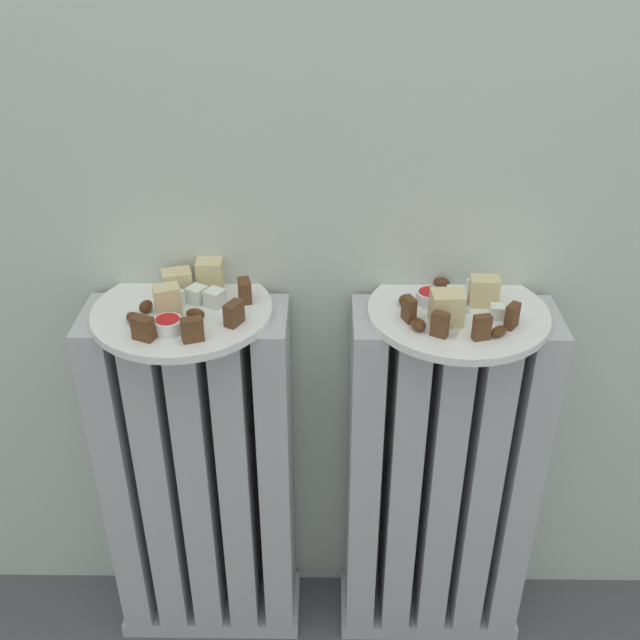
# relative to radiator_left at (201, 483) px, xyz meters

# --- Properties ---
(radiator_left) EXTENTS (0.33, 0.13, 0.67)m
(radiator_left) POSITION_rel_radiator_left_xyz_m (0.00, 0.00, 0.00)
(radiator_left) COLOR #B2B2B7
(radiator_left) RESTS_ON ground_plane
(radiator_right) EXTENTS (0.33, 0.13, 0.67)m
(radiator_right) POSITION_rel_radiator_left_xyz_m (0.41, 0.00, 0.00)
(radiator_right) COLOR #B2B2B7
(radiator_right) RESTS_ON ground_plane
(plate_left) EXTENTS (0.27, 0.27, 0.01)m
(plate_left) POSITION_rel_radiator_left_xyz_m (0.00, 0.00, 0.34)
(plate_left) COLOR white
(plate_left) RESTS_ON radiator_left
(plate_right) EXTENTS (0.27, 0.27, 0.01)m
(plate_right) POSITION_rel_radiator_left_xyz_m (0.41, 0.00, 0.34)
(plate_right) COLOR white
(plate_right) RESTS_ON radiator_right
(dark_cake_slice_left_0) EXTENTS (0.03, 0.03, 0.03)m
(dark_cake_slice_left_0) POSITION_rel_radiator_left_xyz_m (-0.04, -0.09, 0.37)
(dark_cake_slice_left_0) COLOR #56351E
(dark_cake_slice_left_0) RESTS_ON plate_left
(dark_cake_slice_left_1) EXTENTS (0.03, 0.03, 0.03)m
(dark_cake_slice_left_1) POSITION_rel_radiator_left_xyz_m (0.03, -0.09, 0.37)
(dark_cake_slice_left_1) COLOR #56351E
(dark_cake_slice_left_1) RESTS_ON plate_left
(dark_cake_slice_left_2) EXTENTS (0.03, 0.03, 0.03)m
(dark_cake_slice_left_2) POSITION_rel_radiator_left_xyz_m (0.08, -0.05, 0.37)
(dark_cake_slice_left_2) COLOR #56351E
(dark_cake_slice_left_2) RESTS_ON plate_left
(dark_cake_slice_left_3) EXTENTS (0.02, 0.03, 0.03)m
(dark_cake_slice_left_3) POSITION_rel_radiator_left_xyz_m (0.09, 0.02, 0.37)
(dark_cake_slice_left_3) COLOR #56351E
(dark_cake_slice_left_3) RESTS_ON plate_left
(marble_cake_slice_left_0) EXTENTS (0.04, 0.04, 0.05)m
(marble_cake_slice_left_0) POSITION_rel_radiator_left_xyz_m (-0.01, -0.03, 0.38)
(marble_cake_slice_left_0) COLOR beige
(marble_cake_slice_left_0) RESTS_ON plate_left
(marble_cake_slice_left_1) EXTENTS (0.04, 0.03, 0.05)m
(marble_cake_slice_left_1) POSITION_rel_radiator_left_xyz_m (0.03, 0.06, 0.37)
(marble_cake_slice_left_1) COLOR beige
(marble_cake_slice_left_1) RESTS_ON plate_left
(marble_cake_slice_left_2) EXTENTS (0.05, 0.04, 0.04)m
(marble_cake_slice_left_2) POSITION_rel_radiator_left_xyz_m (-0.01, 0.05, 0.37)
(marble_cake_slice_left_2) COLOR beige
(marble_cake_slice_left_2) RESTS_ON plate_left
(turkish_delight_left_0) EXTENTS (0.03, 0.03, 0.03)m
(turkish_delight_left_0) POSITION_rel_radiator_left_xyz_m (0.02, 0.02, 0.36)
(turkish_delight_left_0) COLOR white
(turkish_delight_left_0) RESTS_ON plate_left
(turkish_delight_left_1) EXTENTS (0.03, 0.03, 0.03)m
(turkish_delight_left_1) POSITION_rel_radiator_left_xyz_m (-0.01, 0.00, 0.36)
(turkish_delight_left_1) COLOR white
(turkish_delight_left_1) RESTS_ON plate_left
(turkish_delight_left_2) EXTENTS (0.03, 0.03, 0.03)m
(turkish_delight_left_2) POSITION_rel_radiator_left_xyz_m (0.05, 0.01, 0.36)
(turkish_delight_left_2) COLOR white
(turkish_delight_left_2) RESTS_ON plate_left
(medjool_date_left_0) EXTENTS (0.03, 0.03, 0.02)m
(medjool_date_left_0) POSITION_rel_radiator_left_xyz_m (-0.05, -0.01, 0.36)
(medjool_date_left_0) COLOR #4C2814
(medjool_date_left_0) RESTS_ON plate_left
(medjool_date_left_1) EXTENTS (0.03, 0.02, 0.02)m
(medjool_date_left_1) POSITION_rel_radiator_left_xyz_m (0.03, -0.06, 0.36)
(medjool_date_left_1) COLOR #4C2814
(medjool_date_left_1) RESTS_ON plate_left
(medjool_date_left_2) EXTENTS (0.03, 0.02, 0.02)m
(medjool_date_left_2) POSITION_rel_radiator_left_xyz_m (0.03, -0.03, 0.36)
(medjool_date_left_2) COLOR #4C2814
(medjool_date_left_2) RESTS_ON plate_left
(medjool_date_left_3) EXTENTS (0.03, 0.03, 0.02)m
(medjool_date_left_3) POSITION_rel_radiator_left_xyz_m (-0.06, -0.05, 0.36)
(medjool_date_left_3) COLOR #4C2814
(medjool_date_left_3) RESTS_ON plate_left
(jam_bowl_left) EXTENTS (0.04, 0.04, 0.02)m
(jam_bowl_left) POSITION_rel_radiator_left_xyz_m (-0.01, -0.07, 0.36)
(jam_bowl_left) COLOR white
(jam_bowl_left) RESTS_ON plate_left
(dark_cake_slice_right_0) EXTENTS (0.02, 0.03, 0.04)m
(dark_cake_slice_right_0) POSITION_rel_radiator_left_xyz_m (0.33, -0.03, 0.37)
(dark_cake_slice_right_0) COLOR #56351E
(dark_cake_slice_right_0) RESTS_ON plate_right
(dark_cake_slice_right_1) EXTENTS (0.03, 0.02, 0.04)m
(dark_cake_slice_right_1) POSITION_rel_radiator_left_xyz_m (0.37, -0.07, 0.37)
(dark_cake_slice_right_1) COLOR #56351E
(dark_cake_slice_right_1) RESTS_ON plate_right
(dark_cake_slice_right_2) EXTENTS (0.03, 0.02, 0.04)m
(dark_cake_slice_right_2) POSITION_rel_radiator_left_xyz_m (0.43, -0.08, 0.37)
(dark_cake_slice_right_2) COLOR #56351E
(dark_cake_slice_right_2) RESTS_ON plate_right
(dark_cake_slice_right_3) EXTENTS (0.02, 0.03, 0.04)m
(dark_cake_slice_right_3) POSITION_rel_radiator_left_xyz_m (0.48, -0.05, 0.37)
(dark_cake_slice_right_3) COLOR #56351E
(dark_cake_slice_right_3) RESTS_ON plate_right
(marble_cake_slice_right_0) EXTENTS (0.05, 0.03, 0.04)m
(marble_cake_slice_right_0) POSITION_rel_radiator_left_xyz_m (0.45, 0.02, 0.37)
(marble_cake_slice_right_0) COLOR beige
(marble_cake_slice_right_0) RESTS_ON plate_right
(marble_cake_slice_right_1) EXTENTS (0.05, 0.04, 0.05)m
(marble_cake_slice_right_1) POSITION_rel_radiator_left_xyz_m (0.39, -0.04, 0.37)
(marble_cake_slice_right_1) COLOR beige
(marble_cake_slice_right_1) RESTS_ON plate_right
(turkish_delight_right_0) EXTENTS (0.03, 0.03, 0.02)m
(turkish_delight_right_0) POSITION_rel_radiator_left_xyz_m (0.44, 0.06, 0.36)
(turkish_delight_right_0) COLOR white
(turkish_delight_right_0) RESTS_ON plate_right
(turkish_delight_right_1) EXTENTS (0.03, 0.03, 0.02)m
(turkish_delight_right_1) POSITION_rel_radiator_left_xyz_m (0.41, 0.02, 0.36)
(turkish_delight_right_1) COLOR white
(turkish_delight_right_1) RESTS_ON plate_right
(turkish_delight_right_2) EXTENTS (0.02, 0.02, 0.02)m
(turkish_delight_right_2) POSITION_rel_radiator_left_xyz_m (0.46, -0.02, 0.36)
(turkish_delight_right_2) COLOR white
(turkish_delight_right_2) RESTS_ON plate_right
(medjool_date_right_0) EXTENTS (0.03, 0.03, 0.02)m
(medjool_date_right_0) POSITION_rel_radiator_left_xyz_m (0.35, -0.06, 0.36)
(medjool_date_right_0) COLOR #4C2814
(medjool_date_right_0) RESTS_ON plate_right
(medjool_date_right_1) EXTENTS (0.03, 0.03, 0.01)m
(medjool_date_right_1) POSITION_rel_radiator_left_xyz_m (0.39, 0.07, 0.36)
(medjool_date_right_1) COLOR #4C2814
(medjool_date_right_1) RESTS_ON plate_right
(medjool_date_right_2) EXTENTS (0.03, 0.03, 0.01)m
(medjool_date_right_2) POSITION_rel_radiator_left_xyz_m (0.46, -0.07, 0.36)
(medjool_date_right_2) COLOR #4C2814
(medjool_date_right_2) RESTS_ON plate_right
(medjool_date_right_3) EXTENTS (0.03, 0.03, 0.01)m
(medjool_date_right_3) POSITION_rel_radiator_left_xyz_m (0.33, 0.01, 0.36)
(medjool_date_right_3) COLOR #4C2814
(medjool_date_right_3) RESTS_ON plate_right
(jam_bowl_right) EXTENTS (0.04, 0.04, 0.02)m
(jam_bowl_right) POSITION_rel_radiator_left_xyz_m (0.37, 0.02, 0.36)
(jam_bowl_right) COLOR white
(jam_bowl_right) RESTS_ON plate_right
(fork) EXTENTS (0.04, 0.10, 0.00)m
(fork) POSITION_rel_radiator_left_xyz_m (0.41, -0.03, 0.35)
(fork) COLOR #B7B7BC
(fork) RESTS_ON plate_right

